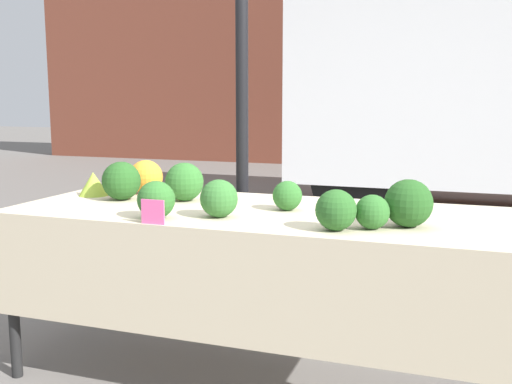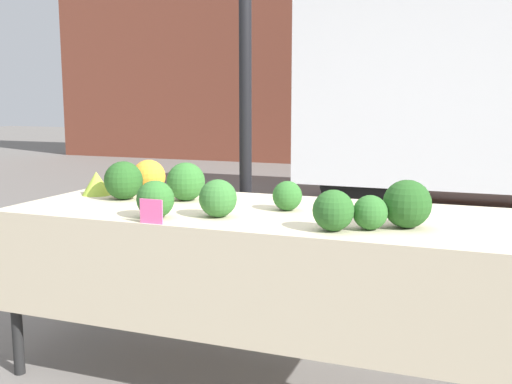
# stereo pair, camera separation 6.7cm
# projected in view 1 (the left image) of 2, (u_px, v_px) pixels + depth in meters

# --- Properties ---
(ground_plane) EXTENTS (40.00, 40.00, 0.00)m
(ground_plane) POSITION_uv_depth(u_px,v_px,m) (256.00, 374.00, 2.80)
(ground_plane) COLOR slate
(building_facade) EXTENTS (16.00, 0.60, 5.53)m
(building_facade) POSITION_uv_depth(u_px,v_px,m) (422.00, 15.00, 10.83)
(building_facade) COLOR brown
(building_facade) RESTS_ON ground_plane
(tent_pole) EXTENTS (0.07, 0.07, 2.69)m
(tent_pole) POSITION_uv_depth(u_px,v_px,m) (242.00, 85.00, 3.31)
(tent_pole) COLOR black
(tent_pole) RESTS_ON ground_plane
(parked_truck) EXTENTS (4.47, 2.01, 2.56)m
(parked_truck) POSITION_uv_depth(u_px,v_px,m) (491.00, 90.00, 6.52)
(parked_truck) COLOR white
(parked_truck) RESTS_ON ground_plane
(market_table) EXTENTS (2.20, 0.89, 0.78)m
(market_table) POSITION_uv_depth(u_px,v_px,m) (251.00, 232.00, 2.63)
(market_table) COLOR beige
(market_table) RESTS_ON ground_plane
(orange_cauliflower) EXTENTS (0.18, 0.18, 0.18)m
(orange_cauliflower) POSITION_uv_depth(u_px,v_px,m) (146.00, 177.00, 3.12)
(orange_cauliflower) COLOR orange
(orange_cauliflower) RESTS_ON market_table
(romanesco_head) EXTENTS (0.15, 0.15, 0.12)m
(romanesco_head) POSITION_uv_depth(u_px,v_px,m) (93.00, 184.00, 3.06)
(romanesco_head) COLOR #93B238
(romanesco_head) RESTS_ON market_table
(broccoli_head_0) EXTENTS (0.16, 0.16, 0.16)m
(broccoli_head_0) POSITION_uv_depth(u_px,v_px,m) (336.00, 210.00, 2.24)
(broccoli_head_0) COLOR #285B23
(broccoli_head_0) RESTS_ON market_table
(broccoli_head_1) EXTENTS (0.19, 0.19, 0.19)m
(broccoli_head_1) POSITION_uv_depth(u_px,v_px,m) (409.00, 203.00, 2.30)
(broccoli_head_1) COLOR #23511E
(broccoli_head_1) RESTS_ON market_table
(broccoli_head_2) EXTENTS (0.16, 0.16, 0.16)m
(broccoli_head_2) POSITION_uv_depth(u_px,v_px,m) (219.00, 198.00, 2.49)
(broccoli_head_2) COLOR #336B2D
(broccoli_head_2) RESTS_ON market_table
(broccoli_head_3) EXTENTS (0.13, 0.13, 0.13)m
(broccoli_head_3) POSITION_uv_depth(u_px,v_px,m) (287.00, 196.00, 2.65)
(broccoli_head_3) COLOR #2D6628
(broccoli_head_3) RESTS_ON market_table
(broccoli_head_4) EXTENTS (0.19, 0.19, 0.19)m
(broccoli_head_4) POSITION_uv_depth(u_px,v_px,m) (184.00, 182.00, 2.89)
(broccoli_head_4) COLOR #2D6628
(broccoli_head_4) RESTS_ON market_table
(broccoli_head_5) EXTENTS (0.16, 0.16, 0.16)m
(broccoli_head_5) POSITION_uv_depth(u_px,v_px,m) (156.00, 200.00, 2.47)
(broccoli_head_5) COLOR #2D6628
(broccoli_head_5) RESTS_ON market_table
(broccoli_head_6) EXTENTS (0.19, 0.19, 0.19)m
(broccoli_head_6) POSITION_uv_depth(u_px,v_px,m) (121.00, 181.00, 2.92)
(broccoli_head_6) COLOR #23511E
(broccoli_head_6) RESTS_ON market_table
(broccoli_head_7) EXTENTS (0.13, 0.13, 0.13)m
(broccoli_head_7) POSITION_uv_depth(u_px,v_px,m) (372.00, 212.00, 2.27)
(broccoli_head_7) COLOR #2D6628
(broccoli_head_7) RESTS_ON market_table
(price_sign) EXTENTS (0.10, 0.01, 0.10)m
(price_sign) POSITION_uv_depth(u_px,v_px,m) (153.00, 212.00, 2.36)
(price_sign) COLOR #F45B9E
(price_sign) RESTS_ON market_table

